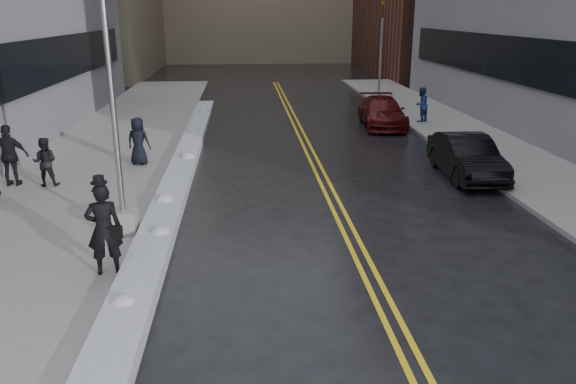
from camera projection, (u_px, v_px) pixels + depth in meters
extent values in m
plane|color=black|center=(256.00, 267.00, 12.75)|extent=(160.00, 160.00, 0.00)
cube|color=gray|center=(101.00, 159.00, 21.78)|extent=(5.50, 50.00, 0.15)
cube|color=gray|center=(494.00, 151.00, 22.98)|extent=(4.00, 50.00, 0.15)
cube|color=gold|center=(308.00, 157.00, 22.42)|extent=(0.12, 50.00, 0.01)
cube|color=gold|center=(316.00, 157.00, 22.44)|extent=(0.12, 50.00, 0.01)
cube|color=silver|center=(182.00, 169.00, 20.11)|extent=(0.90, 30.00, 0.34)
cube|color=gray|center=(124.00, 221.00, 14.26)|extent=(0.65, 0.65, 0.60)
cylinder|color=gray|center=(109.00, 69.00, 13.10)|extent=(0.14, 0.14, 7.00)
cylinder|color=maroon|center=(471.00, 143.00, 22.79)|extent=(0.24, 0.24, 0.60)
sphere|color=maroon|center=(472.00, 136.00, 22.69)|extent=(0.26, 0.26, 0.26)
cylinder|color=maroon|center=(471.00, 142.00, 22.77)|extent=(0.25, 0.10, 0.10)
cylinder|color=gray|center=(380.00, 60.00, 35.36)|extent=(0.14, 0.14, 5.00)
imported|color=#594C0C|center=(383.00, 10.00, 34.44)|extent=(0.16, 0.20, 1.00)
imported|color=black|center=(104.00, 229.00, 11.84)|extent=(0.82, 0.63, 2.02)
imported|color=black|center=(45.00, 162.00, 17.99)|extent=(0.81, 0.65, 1.59)
imported|color=black|center=(138.00, 141.00, 20.52)|extent=(0.96, 0.75, 1.75)
imported|color=black|center=(10.00, 155.00, 17.95)|extent=(1.18, 0.52, 1.99)
imported|color=navy|center=(421.00, 105.00, 28.56)|extent=(1.08, 1.06, 1.75)
imported|color=black|center=(467.00, 157.00, 19.46)|extent=(1.69, 4.50, 1.47)
imported|color=#480B0D|center=(382.00, 112.00, 28.20)|extent=(2.42, 5.11, 1.44)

